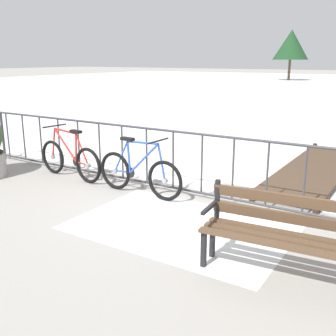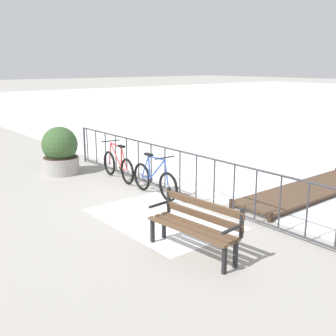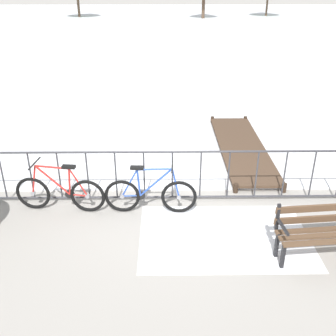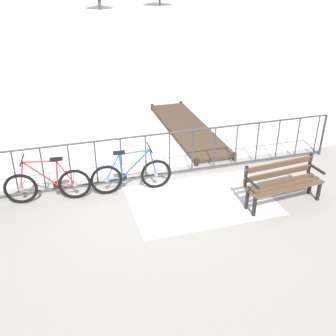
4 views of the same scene
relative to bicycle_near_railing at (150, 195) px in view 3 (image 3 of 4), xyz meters
name	(u,v)px [view 3 (image 3 of 4)]	position (x,y,z in m)	size (l,w,h in m)	color
ground_plane	(172,200)	(0.41, 0.41, -0.37)	(160.00, 160.00, 0.00)	#9E9991
frozen_pond	(165,27)	(0.41, 28.81, -0.35)	(80.00, 56.00, 0.03)	white
snow_patch	(224,236)	(1.28, -0.79, -0.36)	(2.87, 1.92, 0.01)	white
railing_fence	(172,175)	(0.41, 0.41, 0.19)	(9.06, 0.06, 1.07)	#38383D
bicycle_near_railing	(150,195)	(0.00, 0.00, 0.00)	(1.71, 0.52, 0.97)	black
bicycle_second	(60,193)	(-1.68, 0.09, 0.00)	(1.71, 0.52, 0.97)	black
park_bench	(327,228)	(2.77, -1.29, 0.14)	(1.64, 0.63, 0.89)	brown
wooden_dock	(241,147)	(2.21, 2.81, -0.25)	(1.10, 4.29, 0.20)	#4C3828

